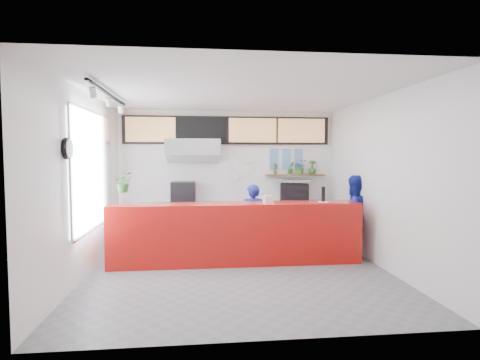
% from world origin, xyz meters
% --- Properties ---
extents(floor, '(5.00, 5.00, 0.00)m').
position_xyz_m(floor, '(0.00, 0.00, 0.00)').
color(floor, slate).
rests_on(floor, ground).
extents(ceiling, '(5.00, 5.00, 0.00)m').
position_xyz_m(ceiling, '(0.00, 0.00, 3.00)').
color(ceiling, silver).
extents(wall_back, '(5.00, 0.00, 5.00)m').
position_xyz_m(wall_back, '(0.00, 2.50, 1.50)').
color(wall_back, white).
rests_on(wall_back, ground).
extents(wall_left, '(0.00, 5.00, 5.00)m').
position_xyz_m(wall_left, '(-2.50, 0.00, 1.50)').
color(wall_left, white).
rests_on(wall_left, ground).
extents(wall_right, '(0.00, 5.00, 5.00)m').
position_xyz_m(wall_right, '(2.50, 0.00, 1.50)').
color(wall_right, white).
rests_on(wall_right, ground).
extents(service_counter, '(4.50, 0.60, 1.10)m').
position_xyz_m(service_counter, '(0.00, 0.40, 0.55)').
color(service_counter, '#B1100C').
rests_on(service_counter, ground).
extents(cream_band, '(5.00, 0.02, 0.80)m').
position_xyz_m(cream_band, '(0.00, 2.49, 2.60)').
color(cream_band, beige).
rests_on(cream_band, wall_back).
extents(prep_bench, '(1.80, 0.60, 0.90)m').
position_xyz_m(prep_bench, '(-0.80, 2.20, 0.45)').
color(prep_bench, '#B2B5BA').
rests_on(prep_bench, ground).
extents(panini_oven, '(0.54, 0.54, 0.48)m').
position_xyz_m(panini_oven, '(-1.02, 2.20, 1.14)').
color(panini_oven, black).
rests_on(panini_oven, prep_bench).
extents(extraction_hood, '(1.20, 0.70, 0.35)m').
position_xyz_m(extraction_hood, '(-0.80, 2.15, 2.15)').
color(extraction_hood, '#B2B5BA').
rests_on(extraction_hood, ceiling).
extents(hood_lip, '(1.20, 0.69, 0.31)m').
position_xyz_m(hood_lip, '(-0.80, 2.15, 1.95)').
color(hood_lip, '#B2B5BA').
rests_on(hood_lip, ceiling).
extents(right_bench, '(1.80, 0.60, 0.90)m').
position_xyz_m(right_bench, '(1.50, 2.20, 0.45)').
color(right_bench, '#B2B5BA').
rests_on(right_bench, ground).
extents(espresso_machine, '(0.72, 0.57, 0.41)m').
position_xyz_m(espresso_machine, '(1.52, 2.20, 1.11)').
color(espresso_machine, black).
rests_on(espresso_machine, right_bench).
extents(espresso_tray, '(0.65, 0.46, 0.06)m').
position_xyz_m(espresso_tray, '(1.52, 2.20, 1.38)').
color(espresso_tray, '#B5B8BD').
rests_on(espresso_tray, espresso_machine).
extents(herb_shelf, '(1.40, 0.18, 0.04)m').
position_xyz_m(herb_shelf, '(1.60, 2.40, 1.50)').
color(herb_shelf, brown).
rests_on(herb_shelf, wall_back).
extents(menu_board_far_left, '(1.10, 0.10, 0.55)m').
position_xyz_m(menu_board_far_left, '(-1.75, 2.38, 2.55)').
color(menu_board_far_left, tan).
rests_on(menu_board_far_left, wall_back).
extents(menu_board_mid_left, '(1.10, 0.10, 0.55)m').
position_xyz_m(menu_board_mid_left, '(-0.59, 2.38, 2.55)').
color(menu_board_mid_left, black).
rests_on(menu_board_mid_left, wall_back).
extents(menu_board_mid_right, '(1.10, 0.10, 0.55)m').
position_xyz_m(menu_board_mid_right, '(0.57, 2.38, 2.55)').
color(menu_board_mid_right, tan).
rests_on(menu_board_mid_right, wall_back).
extents(menu_board_far_right, '(1.10, 0.10, 0.55)m').
position_xyz_m(menu_board_far_right, '(1.73, 2.38, 2.55)').
color(menu_board_far_right, tan).
rests_on(menu_board_far_right, wall_back).
extents(soffit, '(4.80, 0.04, 0.65)m').
position_xyz_m(soffit, '(0.00, 2.46, 2.55)').
color(soffit, black).
rests_on(soffit, wall_back).
extents(window_pane, '(0.04, 2.20, 1.90)m').
position_xyz_m(window_pane, '(-2.47, 0.30, 1.70)').
color(window_pane, silver).
rests_on(window_pane, wall_left).
extents(window_frame, '(0.03, 2.30, 2.00)m').
position_xyz_m(window_frame, '(-2.45, 0.30, 1.70)').
color(window_frame, '#B2B5BA').
rests_on(window_frame, wall_left).
extents(wall_clock_rim, '(0.05, 0.30, 0.30)m').
position_xyz_m(wall_clock_rim, '(-2.46, -0.90, 2.05)').
color(wall_clock_rim, black).
rests_on(wall_clock_rim, wall_left).
extents(wall_clock_face, '(0.02, 0.26, 0.26)m').
position_xyz_m(wall_clock_face, '(-2.43, -0.90, 2.05)').
color(wall_clock_face, white).
rests_on(wall_clock_face, wall_left).
extents(track_rail, '(0.05, 2.40, 0.04)m').
position_xyz_m(track_rail, '(-2.10, 0.00, 2.94)').
color(track_rail, black).
rests_on(track_rail, ceiling).
extents(dec_plate_a, '(0.24, 0.03, 0.24)m').
position_xyz_m(dec_plate_a, '(0.15, 2.47, 1.75)').
color(dec_plate_a, silver).
rests_on(dec_plate_a, wall_back).
extents(dec_plate_b, '(0.24, 0.03, 0.24)m').
position_xyz_m(dec_plate_b, '(0.45, 2.47, 1.65)').
color(dec_plate_b, silver).
rests_on(dec_plate_b, wall_back).
extents(dec_plate_c, '(0.24, 0.03, 0.24)m').
position_xyz_m(dec_plate_c, '(0.15, 2.47, 1.45)').
color(dec_plate_c, silver).
rests_on(dec_plate_c, wall_back).
extents(dec_plate_d, '(0.24, 0.03, 0.24)m').
position_xyz_m(dec_plate_d, '(0.50, 2.47, 1.90)').
color(dec_plate_d, silver).
rests_on(dec_plate_d, wall_back).
extents(photo_frame_a, '(0.20, 0.02, 0.25)m').
position_xyz_m(photo_frame_a, '(1.10, 2.48, 2.00)').
color(photo_frame_a, '#598CBF').
rests_on(photo_frame_a, wall_back).
extents(photo_frame_b, '(0.20, 0.02, 0.25)m').
position_xyz_m(photo_frame_b, '(1.40, 2.48, 2.00)').
color(photo_frame_b, '#598CBF').
rests_on(photo_frame_b, wall_back).
extents(photo_frame_c, '(0.20, 0.02, 0.25)m').
position_xyz_m(photo_frame_c, '(1.70, 2.48, 2.00)').
color(photo_frame_c, '#598CBF').
rests_on(photo_frame_c, wall_back).
extents(photo_frame_d, '(0.20, 0.02, 0.25)m').
position_xyz_m(photo_frame_d, '(1.10, 2.48, 1.75)').
color(photo_frame_d, '#598CBF').
rests_on(photo_frame_d, wall_back).
extents(photo_frame_e, '(0.20, 0.02, 0.25)m').
position_xyz_m(photo_frame_e, '(1.40, 2.48, 1.75)').
color(photo_frame_e, '#598CBF').
rests_on(photo_frame_e, wall_back).
extents(photo_frame_f, '(0.20, 0.02, 0.25)m').
position_xyz_m(photo_frame_f, '(1.70, 2.48, 1.75)').
color(photo_frame_f, '#598CBF').
rests_on(photo_frame_f, wall_back).
extents(staff_center, '(0.55, 0.40, 1.41)m').
position_xyz_m(staff_center, '(0.37, 0.90, 0.71)').
color(staff_center, navy).
rests_on(staff_center, ground).
extents(staff_right, '(0.85, 0.71, 1.57)m').
position_xyz_m(staff_right, '(2.40, 0.88, 0.78)').
color(staff_right, navy).
rests_on(staff_right, ground).
extents(herb_a, '(0.18, 0.15, 0.28)m').
position_xyz_m(herb_a, '(1.12, 2.40, 1.66)').
color(herb_a, '#306724').
rests_on(herb_a, herb_shelf).
extents(herb_b, '(0.20, 0.18, 0.30)m').
position_xyz_m(herb_b, '(1.49, 2.40, 1.67)').
color(herb_b, '#306724').
rests_on(herb_b, herb_shelf).
extents(herb_c, '(0.32, 0.28, 0.34)m').
position_xyz_m(herb_c, '(1.72, 2.40, 1.69)').
color(herb_c, '#306724').
rests_on(herb_c, herb_shelf).
extents(herb_d, '(0.21, 0.19, 0.33)m').
position_xyz_m(herb_d, '(2.01, 2.40, 1.69)').
color(herb_d, '#306724').
rests_on(herb_d, herb_shelf).
extents(glass_vase, '(0.18, 0.18, 0.22)m').
position_xyz_m(glass_vase, '(-1.96, 0.34, 1.21)').
color(glass_vase, white).
rests_on(glass_vase, service_counter).
extents(basil_vase, '(0.36, 0.32, 0.36)m').
position_xyz_m(basil_vase, '(-1.96, 0.34, 1.50)').
color(basil_vase, '#306724').
rests_on(basil_vase, glass_vase).
extents(napkin_holder, '(0.18, 0.14, 0.14)m').
position_xyz_m(napkin_holder, '(0.57, 0.32, 1.17)').
color(napkin_holder, white).
rests_on(napkin_holder, service_counter).
extents(white_plate, '(0.25, 0.25, 0.01)m').
position_xyz_m(white_plate, '(1.61, 0.37, 1.11)').
color(white_plate, white).
rests_on(white_plate, service_counter).
extents(pepper_mill, '(0.08, 0.08, 0.27)m').
position_xyz_m(pepper_mill, '(1.61, 0.37, 1.25)').
color(pepper_mill, black).
rests_on(pepper_mill, white_plate).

